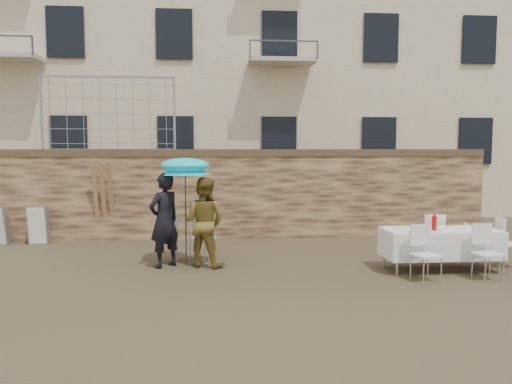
{
  "coord_description": "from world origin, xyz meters",
  "views": [
    {
      "loc": [
        -0.41,
        -7.6,
        2.26
      ],
      "look_at": [
        0.4,
        2.2,
        1.4
      ],
      "focal_mm": 35.0,
      "sensor_mm": 36.0,
      "label": 1
    }
  ],
  "objects": [
    {
      "name": "table_chair_front_right",
      "position": [
        4.26,
        0.47,
        0.48
      ],
      "size": [
        0.55,
        0.55,
        0.96
      ],
      "primitive_type": null,
      "rotation": [
        0.0,
        0.0,
        0.15
      ],
      "color": "white",
      "rests_on": "ground"
    },
    {
      "name": "chain_link_fence",
      "position": [
        -3.0,
        5.0,
        3.1
      ],
      "size": [
        3.2,
        0.06,
        1.8
      ],
      "primitive_type": null,
      "color": "gray",
      "rests_on": "stone_wall"
    },
    {
      "name": "table_chair_back",
      "position": [
        3.96,
        2.02,
        0.48
      ],
      "size": [
        0.55,
        0.55,
        0.96
      ],
      "primitive_type": null,
      "rotation": [
        0.0,
        0.0,
        2.98
      ],
      "color": "white",
      "rests_on": "ground"
    },
    {
      "name": "woman_dress",
      "position": [
        -0.62,
        1.89,
        0.86
      ],
      "size": [
        1.03,
        0.94,
        1.72
      ],
      "primitive_type": "imported",
      "rotation": [
        0.0,
        0.0,
        2.72
      ],
      "color": "#A38431",
      "rests_on": "ground"
    },
    {
      "name": "table_chair_side",
      "position": [
        5.16,
        1.32,
        0.48
      ],
      "size": [
        0.53,
        0.53,
        0.96
      ],
      "primitive_type": null,
      "rotation": [
        0.0,
        0.0,
        1.47
      ],
      "color": "white",
      "rests_on": "ground"
    },
    {
      "name": "wood_planks",
      "position": [
        -2.97,
        4.65,
        1.0
      ],
      "size": [
        0.7,
        0.2,
        2.0
      ],
      "primitive_type": null,
      "color": "#A37749",
      "rests_on": "ground"
    },
    {
      "name": "chair_stack_right",
      "position": [
        -4.57,
        4.58,
        0.46
      ],
      "size": [
        0.46,
        0.4,
        0.92
      ],
      "primitive_type": null,
      "color": "white",
      "rests_on": "ground"
    },
    {
      "name": "soda_bottle",
      "position": [
        3.56,
        1.07,
        0.91
      ],
      "size": [
        0.09,
        0.09,
        0.26
      ],
      "primitive_type": "cylinder",
      "color": "red",
      "rests_on": "banquet_table"
    },
    {
      "name": "chair_stack_left",
      "position": [
        -5.47,
        4.58,
        0.46
      ],
      "size": [
        0.46,
        0.47,
        0.92
      ],
      "primitive_type": null,
      "color": "white",
      "rests_on": "ground"
    },
    {
      "name": "banquet_table",
      "position": [
        3.76,
        1.22,
        0.73
      ],
      "size": [
        2.1,
        0.85,
        0.78
      ],
      "color": "white",
      "rests_on": "ground"
    },
    {
      "name": "ground",
      "position": [
        0.0,
        0.0,
        0.0
      ],
      "size": [
        80.0,
        80.0,
        0.0
      ],
      "primitive_type": "plane",
      "color": "brown",
      "rests_on": "ground"
    },
    {
      "name": "apartment_building",
      "position": [
        0.0,
        12.0,
        7.5
      ],
      "size": [
        20.0,
        8.0,
        15.0
      ],
      "primitive_type": "cube",
      "color": "beige",
      "rests_on": "ground"
    },
    {
      "name": "couple_chair_left",
      "position": [
        -1.37,
        2.44,
        0.48
      ],
      "size": [
        0.56,
        0.56,
        0.96
      ],
      "primitive_type": null,
      "rotation": [
        0.0,
        0.0,
        3.32
      ],
      "color": "white",
      "rests_on": "ground"
    },
    {
      "name": "stone_wall",
      "position": [
        0.0,
        5.0,
        1.1
      ],
      "size": [
        13.0,
        0.5,
        2.2
      ],
      "primitive_type": "cube",
      "color": "olive",
      "rests_on": "ground"
    },
    {
      "name": "couple_chair_right",
      "position": [
        -0.67,
        2.44,
        0.48
      ],
      "size": [
        0.67,
        0.67,
        0.96
      ],
      "primitive_type": null,
      "rotation": [
        0.0,
        0.0,
        2.49
      ],
      "color": "white",
      "rests_on": "ground"
    },
    {
      "name": "umbrella",
      "position": [
        -0.97,
        1.99,
        1.87
      ],
      "size": [
        0.97,
        0.97,
        1.98
      ],
      "color": "#3F3F44",
      "rests_on": "ground"
    },
    {
      "name": "man_suit",
      "position": [
        -1.37,
        1.89,
        0.9
      ],
      "size": [
        0.78,
        0.77,
        1.81
      ],
      "primitive_type": "imported",
      "rotation": [
        0.0,
        0.0,
        3.89
      ],
      "color": "black",
      "rests_on": "ground"
    },
    {
      "name": "table_chair_front_left",
      "position": [
        3.16,
        0.47,
        0.48
      ],
      "size": [
        0.59,
        0.59,
        0.96
      ],
      "primitive_type": null,
      "rotation": [
        0.0,
        0.0,
        0.26
      ],
      "color": "white",
      "rests_on": "ground"
    }
  ]
}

